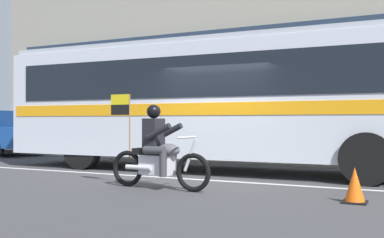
% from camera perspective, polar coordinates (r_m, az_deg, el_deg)
% --- Properties ---
extents(ground_plane, '(60.00, 60.00, 0.00)m').
position_cam_1_polar(ground_plane, '(10.61, 2.88, -7.05)').
color(ground_plane, '#3D3D3F').
extents(sidewalk_curb, '(28.00, 3.80, 0.15)m').
position_cam_1_polar(sidewalk_curb, '(15.40, 10.52, -4.65)').
color(sidewalk_curb, '#B7B2A8').
rests_on(sidewalk_curb, ground_plane).
extents(lane_center_stripe, '(26.60, 0.14, 0.01)m').
position_cam_1_polar(lane_center_stripe, '(10.07, 1.50, -7.39)').
color(lane_center_stripe, silver).
rests_on(lane_center_stripe, ground_plane).
extents(transit_bus, '(12.00, 2.81, 3.22)m').
position_cam_1_polar(transit_bus, '(11.70, 4.78, 2.82)').
color(transit_bus, silver).
rests_on(transit_bus, ground_plane).
extents(motorcycle_with_rider, '(2.19, 0.64, 1.78)m').
position_cam_1_polar(motorcycle_with_rider, '(8.73, -4.17, -4.13)').
color(motorcycle_with_rider, black).
rests_on(motorcycle_with_rider, ground_plane).
extents(traffic_cone, '(0.36, 0.36, 0.55)m').
position_cam_1_polar(traffic_cone, '(7.68, 19.14, -7.71)').
color(traffic_cone, '#EA590F').
rests_on(traffic_cone, ground_plane).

